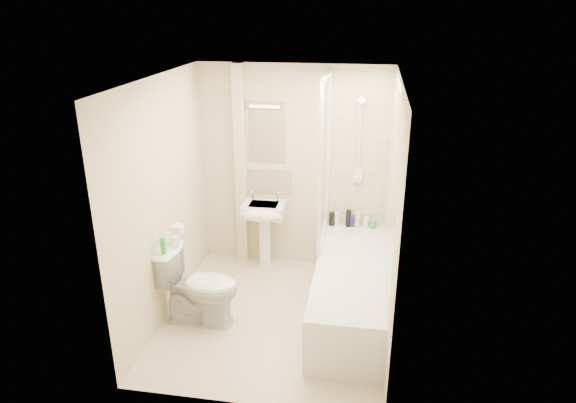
# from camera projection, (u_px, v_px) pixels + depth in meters

# --- Properties ---
(floor) EXTENTS (2.50, 2.50, 0.00)m
(floor) POSITION_uv_depth(u_px,v_px,m) (275.00, 316.00, 5.27)
(floor) COLOR beige
(floor) RESTS_ON ground
(wall_back) EXTENTS (2.20, 0.02, 2.40)m
(wall_back) POSITION_uv_depth(u_px,v_px,m) (294.00, 169.00, 5.99)
(wall_back) COLOR beige
(wall_back) RESTS_ON ground
(wall_left) EXTENTS (0.02, 2.50, 2.40)m
(wall_left) POSITION_uv_depth(u_px,v_px,m) (163.00, 201.00, 5.01)
(wall_left) COLOR beige
(wall_left) RESTS_ON ground
(wall_right) EXTENTS (0.02, 2.50, 2.40)m
(wall_right) POSITION_uv_depth(u_px,v_px,m) (392.00, 216.00, 4.67)
(wall_right) COLOR beige
(wall_right) RESTS_ON ground
(ceiling) EXTENTS (2.20, 2.50, 0.02)m
(ceiling) POSITION_uv_depth(u_px,v_px,m) (272.00, 79.00, 4.40)
(ceiling) COLOR white
(ceiling) RESTS_ON wall_back
(tile_back) EXTENTS (0.70, 0.01, 1.75)m
(tile_back) POSITION_uv_depth(u_px,v_px,m) (359.00, 153.00, 5.78)
(tile_back) COLOR beige
(tile_back) RESTS_ON wall_back
(tile_right) EXTENTS (0.01, 2.10, 1.75)m
(tile_right) POSITION_uv_depth(u_px,v_px,m) (392.00, 185.00, 4.78)
(tile_right) COLOR beige
(tile_right) RESTS_ON wall_right
(pipe_boxing) EXTENTS (0.12, 0.12, 2.40)m
(pipe_boxing) POSITION_uv_depth(u_px,v_px,m) (241.00, 168.00, 6.03)
(pipe_boxing) COLOR beige
(pipe_boxing) RESTS_ON ground
(splashback) EXTENTS (0.60, 0.02, 0.30)m
(splashback) POSITION_uv_depth(u_px,v_px,m) (267.00, 181.00, 6.09)
(splashback) COLOR beige
(splashback) RESTS_ON wall_back
(mirror) EXTENTS (0.46, 0.01, 0.60)m
(mirror) POSITION_uv_depth(u_px,v_px,m) (266.00, 136.00, 5.89)
(mirror) COLOR white
(mirror) RESTS_ON wall_back
(strip_light) EXTENTS (0.42, 0.07, 0.07)m
(strip_light) POSITION_uv_depth(u_px,v_px,m) (265.00, 104.00, 5.73)
(strip_light) COLOR silver
(strip_light) RESTS_ON wall_back
(bathtub) EXTENTS (0.70, 2.10, 0.55)m
(bathtub) POSITION_uv_depth(u_px,v_px,m) (350.00, 288.00, 5.24)
(bathtub) COLOR white
(bathtub) RESTS_ON ground
(shower_screen) EXTENTS (0.04, 0.92, 1.80)m
(shower_screen) POSITION_uv_depth(u_px,v_px,m) (325.00, 161.00, 5.42)
(shower_screen) COLOR white
(shower_screen) RESTS_ON bathtub
(shower_fixture) EXTENTS (0.10, 0.16, 0.99)m
(shower_fixture) POSITION_uv_depth(u_px,v_px,m) (359.00, 144.00, 5.70)
(shower_fixture) COLOR white
(shower_fixture) RESTS_ON wall_back
(pedestal_sink) EXTENTS (0.48, 0.46, 0.93)m
(pedestal_sink) POSITION_uv_depth(u_px,v_px,m) (263.00, 218.00, 6.02)
(pedestal_sink) COLOR white
(pedestal_sink) RESTS_ON ground
(bottle_black_a) EXTENTS (0.07, 0.07, 0.16)m
(bottle_black_a) POSITION_uv_depth(u_px,v_px,m) (332.00, 219.00, 6.04)
(bottle_black_a) COLOR black
(bottle_black_a) RESTS_ON bathtub
(bottle_white_a) EXTENTS (0.05, 0.05, 0.17)m
(bottle_white_a) POSITION_uv_depth(u_px,v_px,m) (337.00, 219.00, 6.03)
(bottle_white_a) COLOR silver
(bottle_white_a) RESTS_ON bathtub
(bottle_black_b) EXTENTS (0.06, 0.06, 0.21)m
(bottle_black_b) POSITION_uv_depth(u_px,v_px,m) (348.00, 218.00, 6.00)
(bottle_black_b) COLOR black
(bottle_black_b) RESTS_ON bathtub
(bottle_blue) EXTENTS (0.05, 0.05, 0.14)m
(bottle_blue) POSITION_uv_depth(u_px,v_px,m) (352.00, 221.00, 6.01)
(bottle_blue) COLOR navy
(bottle_blue) RESTS_ON bathtub
(bottle_cream) EXTENTS (0.06, 0.06, 0.19)m
(bottle_cream) POSITION_uv_depth(u_px,v_px,m) (358.00, 219.00, 5.99)
(bottle_cream) COLOR beige
(bottle_cream) RESTS_ON bathtub
(bottle_white_b) EXTENTS (0.05, 0.05, 0.14)m
(bottle_white_b) POSITION_uv_depth(u_px,v_px,m) (366.00, 222.00, 5.98)
(bottle_white_b) COLOR white
(bottle_white_b) RESTS_ON bathtub
(bottle_green) EXTENTS (0.07, 0.07, 0.09)m
(bottle_green) POSITION_uv_depth(u_px,v_px,m) (373.00, 224.00, 5.98)
(bottle_green) COLOR green
(bottle_green) RESTS_ON bathtub
(toilet) EXTENTS (0.49, 0.81, 0.80)m
(toilet) POSITION_uv_depth(u_px,v_px,m) (199.00, 286.00, 5.07)
(toilet) COLOR white
(toilet) RESTS_ON ground
(toilet_roll_lower) EXTENTS (0.10, 0.10, 0.10)m
(toilet_roll_lower) POSITION_uv_depth(u_px,v_px,m) (174.00, 240.00, 5.00)
(toilet_roll_lower) COLOR white
(toilet_roll_lower) RESTS_ON toilet
(toilet_roll_upper) EXTENTS (0.12, 0.12, 0.09)m
(toilet_roll_upper) POSITION_uv_depth(u_px,v_px,m) (177.00, 229.00, 5.01)
(toilet_roll_upper) COLOR white
(toilet_roll_upper) RESTS_ON toilet_roll_lower
(green_bottle) EXTENTS (0.06, 0.06, 0.17)m
(green_bottle) POSITION_uv_depth(u_px,v_px,m) (163.00, 245.00, 4.82)
(green_bottle) COLOR green
(green_bottle) RESTS_ON toilet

